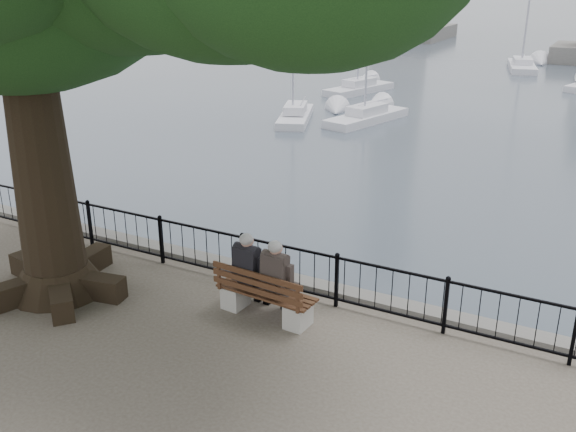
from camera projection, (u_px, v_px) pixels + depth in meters
The scene contains 9 objects.
harbor at pixel (300, 306), 12.84m from camera, with size 260.00×260.00×1.20m.
railing at pixel (288, 268), 12.05m from camera, with size 22.06×0.06×1.00m.
bench at pixel (265, 300), 11.33m from camera, with size 1.89×0.69×0.98m.
person_left at pixel (252, 274), 11.44m from camera, with size 0.47×0.79×1.55m.
person_right at pixel (280, 282), 11.15m from camera, with size 0.47×0.79×1.55m.
sailboat_a at pixel (295, 115), 30.96m from camera, with size 2.93×4.92×8.71m.
sailboat_b at pixel (367, 115), 30.65m from camera, with size 2.64×5.29×11.58m.
sailboat_e at pixel (359, 86), 38.10m from camera, with size 2.79×5.27×11.79m.
sailboat_h at pixel (522, 64), 46.89m from camera, with size 3.06×6.43×15.42m.
Camera 1 is at (5.13, -7.13, 5.78)m, focal length 40.00 mm.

